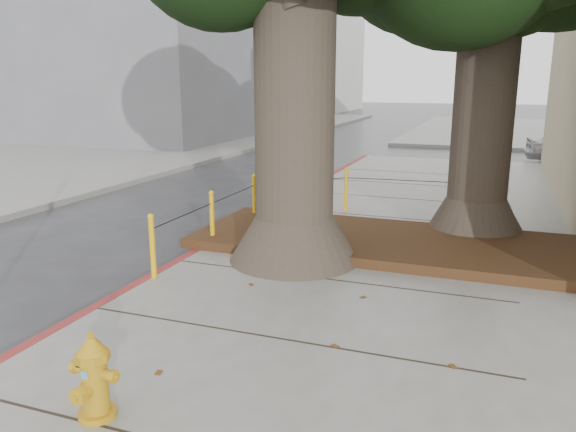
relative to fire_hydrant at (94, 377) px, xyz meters
name	(u,v)px	position (x,y,z in m)	size (l,w,h in m)	color
ground	(239,344)	(0.42, 1.90, -0.52)	(140.00, 140.00, 0.00)	#28282B
sidewalk_far	(562,132)	(6.42, 31.90, -0.45)	(16.00, 20.00, 0.15)	slate
sidewalk_opposite	(4,161)	(-13.58, 11.90, -0.45)	(14.00, 60.00, 0.15)	slate
curb_red	(194,256)	(-1.58, 4.40, -0.45)	(0.14, 26.00, 0.16)	maroon
planter_bed	(384,242)	(1.32, 5.80, -0.29)	(6.40, 2.60, 0.16)	black
building_far_grey	(158,21)	(-14.58, 23.90, 5.48)	(12.00, 16.00, 12.00)	slate
building_far_white	(278,28)	(-16.58, 46.90, 6.98)	(12.00, 18.00, 15.00)	silver
bollard_ring	(296,204)	(-0.45, 6.28, 0.14)	(3.79, 5.39, 0.95)	#FBB30D
fire_hydrant	(94,377)	(0.00, 0.00, 0.00)	(0.40, 0.36, 0.77)	gold
car_dark	(186,125)	(-11.91, 21.88, 0.15)	(1.88, 4.63, 1.34)	black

